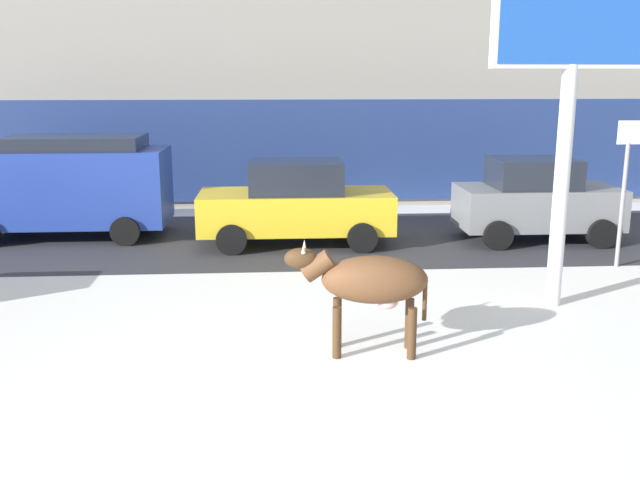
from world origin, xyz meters
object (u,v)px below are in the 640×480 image
Objects in this scene: pedestrian_near_billboard at (33,184)px; car_blue_van at (66,184)px; car_yellow_sedan at (296,204)px; billboard at (574,29)px; car_grey_hatchback at (536,200)px; cow_brown at (369,282)px; street_sign at (625,182)px.

car_blue_van is at bearing -57.33° from pedestrian_near_billboard.
billboard is at bearing -48.50° from car_yellow_sedan.
car_grey_hatchback is at bearing 73.35° from billboard.
car_grey_hatchback is at bearing 54.00° from cow_brown.
billboard is 1.32× the size of car_yellow_sedan.
billboard is at bearing -31.33° from car_blue_van.
billboard reaches higher than car_yellow_sedan.
car_yellow_sedan is 2.43× the size of pedestrian_near_billboard.
cow_brown is 5.01m from billboard.
car_blue_van is 2.87m from pedestrian_near_billboard.
street_sign is at bearing 36.62° from cow_brown.
car_yellow_sedan is at bearing 131.50° from billboard.
car_blue_van is 1.31× the size of car_grey_hatchback.
pedestrian_near_billboard is (-7.49, 9.84, -0.11)m from cow_brown.
pedestrian_near_billboard is at bearing 143.33° from billboard.
street_sign reaches higher than car_yellow_sedan.
car_yellow_sedan is at bearing -180.00° from car_grey_hatchback.
car_grey_hatchback is 1.24× the size of street_sign.
pedestrian_near_billboard is at bearing 155.82° from street_sign.
car_grey_hatchback is 2.03× the size of pedestrian_near_billboard.
street_sign is (12.92, -5.80, 0.79)m from pedestrian_near_billboard.
car_blue_van is 5.32m from car_yellow_sedan.
cow_brown is 6.80m from street_sign.
billboard is 4.07m from street_sign.
cow_brown is at bearing -83.27° from car_yellow_sedan.
pedestrian_near_billboard is at bearing 127.28° from cow_brown.
street_sign reaches higher than pedestrian_near_billboard.
pedestrian_near_billboard is 14.18m from street_sign.
car_grey_hatchback is 12.60m from pedestrian_near_billboard.
car_blue_van is (-5.95, 7.44, 0.25)m from cow_brown.
billboard is at bearing 29.17° from cow_brown.
street_sign is at bearing -16.64° from car_blue_van.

